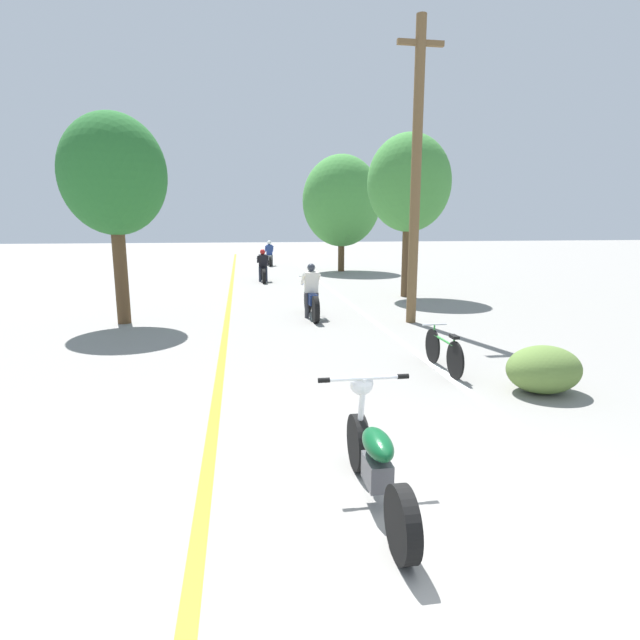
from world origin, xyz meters
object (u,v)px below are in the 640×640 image
(roadside_tree_right_near, at_px, (409,184))
(motorcycle_foreground, at_px, (375,458))
(motorcycle_rider_lead, at_px, (311,297))
(roadside_tree_right_far, at_px, (342,201))
(motorcycle_rider_mid, at_px, (263,269))
(bicycle_parked, at_px, (443,351))
(utility_pole, at_px, (416,173))
(motorcycle_rider_far, at_px, (269,256))
(roadside_tree_left, at_px, (113,176))

(roadside_tree_right_near, bearing_deg, motorcycle_foreground, -109.78)
(roadside_tree_right_near, relative_size, motorcycle_rider_lead, 2.44)
(roadside_tree_right_far, distance_m, motorcycle_rider_mid, 6.43)
(motorcycle_rider_mid, bearing_deg, bicycle_parked, -79.84)
(roadside_tree_right_far, height_order, motorcycle_rider_lead, roadside_tree_right_far)
(motorcycle_rider_lead, distance_m, bicycle_parked, 5.32)
(utility_pole, height_order, motorcycle_rider_far, utility_pole)
(roadside_tree_left, height_order, motorcycle_rider_mid, roadside_tree_left)
(motorcycle_rider_mid, height_order, bicycle_parked, motorcycle_rider_mid)
(roadside_tree_right_near, height_order, bicycle_parked, roadside_tree_right_near)
(roadside_tree_right_near, xyz_separation_m, roadside_tree_left, (-8.37, -3.26, -0.16))
(motorcycle_rider_far, bearing_deg, utility_pole, -81.65)
(utility_pole, xyz_separation_m, roadside_tree_right_near, (1.29, 4.27, 0.07))
(motorcycle_foreground, relative_size, bicycle_parked, 1.25)
(motorcycle_foreground, bearing_deg, roadside_tree_left, 114.47)
(utility_pole, relative_size, motorcycle_foreground, 3.58)
(motorcycle_rider_far, bearing_deg, bicycle_parked, -85.48)
(roadside_tree_right_near, xyz_separation_m, motorcycle_foreground, (-4.35, -12.09, -3.26))
(roadside_tree_right_near, bearing_deg, motorcycle_rider_mid, 131.61)
(roadside_tree_left, height_order, bicycle_parked, roadside_tree_left)
(roadside_tree_right_near, distance_m, motorcycle_foreground, 13.26)
(roadside_tree_left, distance_m, motorcycle_foreground, 10.19)
(roadside_tree_left, bearing_deg, utility_pole, -8.11)
(motorcycle_rider_lead, xyz_separation_m, motorcycle_rider_mid, (-0.88, 8.37, -0.02))
(roadside_tree_right_near, bearing_deg, roadside_tree_left, -158.71)
(motorcycle_rider_lead, xyz_separation_m, bicycle_parked, (1.53, -5.09, -0.20))
(motorcycle_rider_mid, height_order, motorcycle_rider_far, motorcycle_rider_far)
(motorcycle_rider_far, bearing_deg, motorcycle_rider_lead, -89.45)
(roadside_tree_right_far, xyz_separation_m, motorcycle_rider_mid, (-4.15, -3.90, -2.98))
(roadside_tree_left, bearing_deg, motorcycle_rider_mid, 65.52)
(utility_pole, height_order, motorcycle_foreground, utility_pole)
(motorcycle_foreground, bearing_deg, motorcycle_rider_mid, 90.67)
(motorcycle_foreground, distance_m, bicycle_parked, 4.36)
(motorcycle_rider_lead, bearing_deg, motorcycle_foreground, -94.41)
(motorcycle_rider_lead, relative_size, bicycle_parked, 1.38)
(motorcycle_foreground, bearing_deg, roadside_tree_right_near, 70.22)
(roadside_tree_right_near, relative_size, roadside_tree_right_far, 0.92)
(roadside_tree_right_far, distance_m, bicycle_parked, 17.72)
(roadside_tree_right_near, height_order, roadside_tree_left, roadside_tree_right_near)
(bicycle_parked, bearing_deg, motorcycle_rider_mid, 100.16)
(utility_pole, relative_size, roadside_tree_right_far, 1.23)
(roadside_tree_left, relative_size, bicycle_parked, 3.17)
(bicycle_parked, bearing_deg, roadside_tree_right_far, 84.29)
(motorcycle_foreground, relative_size, motorcycle_rider_far, 0.99)
(roadside_tree_right_near, relative_size, motorcycle_foreground, 2.68)
(utility_pole, relative_size, motorcycle_rider_lead, 3.26)
(roadside_tree_right_near, relative_size, roadside_tree_left, 1.06)
(motorcycle_rider_far, distance_m, bicycle_parked, 21.38)
(roadside_tree_right_near, distance_m, motorcycle_rider_lead, 5.82)
(roadside_tree_right_far, xyz_separation_m, motorcycle_foreground, (-3.95, -21.12, -3.07))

